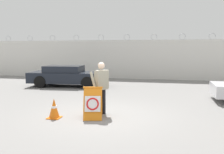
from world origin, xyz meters
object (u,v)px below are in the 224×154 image
object	(u,v)px
security_guard	(101,85)
traffic_cone_near	(54,109)
barricade_sign	(93,103)
parked_car_front_coupe	(67,76)

from	to	relation	value
security_guard	traffic_cone_near	size ratio (longest dim) A/B	2.79
security_guard	barricade_sign	bearing A→B (deg)	23.68
security_guard	traffic_cone_near	distance (m)	1.77
security_guard	parked_car_front_coupe	size ratio (longest dim) A/B	0.38
traffic_cone_near	parked_car_front_coupe	size ratio (longest dim) A/B	0.14
traffic_cone_near	barricade_sign	bearing A→B (deg)	12.91
security_guard	parked_car_front_coupe	world-z (taller)	security_guard
barricade_sign	traffic_cone_near	xyz separation A→B (m)	(-1.25, -0.29, -0.19)
security_guard	parked_car_front_coupe	bearing A→B (deg)	-110.30
traffic_cone_near	parked_car_front_coupe	distance (m)	7.31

